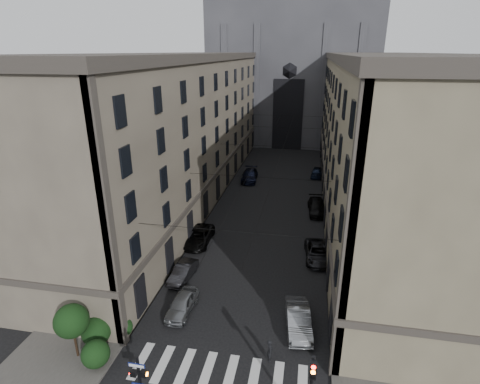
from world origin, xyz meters
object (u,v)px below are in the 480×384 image
Objects in this scene: gothic_tower at (293,57)px; pedestrian at (270,350)px; car_right_near at (298,319)px; car_right_midfar at (317,207)px; car_left_midnear at (183,272)px; car_left_near at (182,304)px; car_left_far at (250,176)px; car_right_midnear at (318,252)px; pedestrian_signal_left at (140,381)px; car_left_midfar at (198,236)px; car_right_far at (317,173)px.

pedestrian is (3.05, -68.31, -17.00)m from gothic_tower.
car_right_near is 21.67m from car_right_midfar.
car_left_near is at bearing -66.64° from car_left_midnear.
car_left_far is at bearing 5.39° from pedestrian.
gothic_tower reaches higher than car_right_midnear.
pedestrian_signal_left reaches higher than car_left_midfar.
car_left_far is 33.63m from car_right_near.
car_left_midnear is at bearing 99.06° from pedestrian_signal_left.
pedestrian reaches higher than car_right_midnear.
car_right_midfar is at bearing 38.87° from car_left_midfar.
car_left_near is 0.76× the size of car_left_midfar.
pedestrian is (-3.15, -39.61, 0.06)m from car_right_far.
pedestrian_signal_left is 11.97m from car_right_near.
car_right_midfar reaches higher than car_right_far.
pedestrian_signal_left reaches higher than car_right_near.
car_right_midnear is (11.80, 5.69, 0.05)m from car_left_midnear.
car_left_midnear is at bearing 41.38° from pedestrian.
car_left_midfar is 21.30m from car_left_far.
car_left_midnear is at bearing -95.30° from gothic_tower.
car_left_midnear is 0.94× the size of car_right_far.
car_left_near is at bearing -80.85° from car_left_midfar.
gothic_tower is 70.46m from pedestrian.
car_left_midnear is at bearing 148.23° from car_right_near.
car_right_midfar is at bearing -81.85° from gothic_tower.
car_left_midfar is 17.28m from pedestrian.
car_right_midfar is (0.00, 11.37, 0.07)m from car_right_midnear.
car_right_far is at bearing 85.10° from car_right_midfar.
gothic_tower is 14.23× the size of car_left_midnear.
car_right_midfar is at bearing 72.14° from pedestrian_signal_left.
car_left_midfar is at bearing 171.37° from car_right_midnear.
car_left_near is 2.63× the size of pedestrian.
car_left_midfar reaches higher than car_right_midnear.
car_left_far is at bearing 83.48° from car_left_midfar.
car_left_midnear is 11.31m from car_right_near.
gothic_tower is 13.39× the size of car_right_far.
gothic_tower is 12.05× the size of car_right_near.
car_left_near is 0.81× the size of car_right_midnear.
car_left_midnear is 13.10m from car_right_midnear.
car_left_midfar is at bearing -144.91° from car_right_midfar.
car_right_midnear is 1.20× the size of car_right_far.
car_right_far is (0.00, 14.60, -0.05)m from car_right_midfar.
pedestrian is (8.65, -7.94, 0.12)m from car_left_midnear.
pedestrian reaches higher than car_right_far.
car_right_far is 2.73× the size of pedestrian.
car_right_midfar is at bearing 66.51° from car_left_near.
car_left_far is at bearing 92.40° from car_left_near.
gothic_tower is 57.61m from car_right_midnear.
pedestrian_signal_left is at bearing 122.07° from pedestrian.
car_right_midfar is at bearing -84.60° from car_right_far.
gothic_tower reaches higher than pedestrian.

